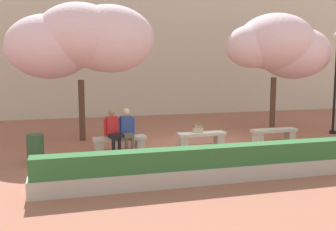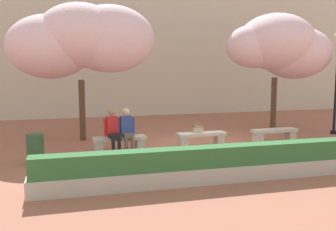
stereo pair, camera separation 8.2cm
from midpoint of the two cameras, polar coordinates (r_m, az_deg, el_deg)
ground_plane at (r=12.46m, az=5.03°, el=-4.51°), size 100.00×100.00×0.00m
building_facade at (r=21.72m, az=-4.11°, el=12.63°), size 28.00×4.00×9.06m
stone_bench_west_end at (r=11.76m, az=-6.84°, el=-3.79°), size 1.58×0.48×0.45m
stone_bench_near_west at (r=12.40m, az=5.05°, el=-3.18°), size 1.58×0.48×0.45m
stone_bench_center at (r=13.51m, az=15.36°, el=-2.54°), size 1.58×0.48×0.45m
person_seated_left at (r=11.61m, az=-7.80°, el=-1.93°), size 0.50×0.72×1.29m
person_seated_right at (r=11.67m, az=-5.79°, el=-1.85°), size 0.51×0.69×1.29m
handbag at (r=12.29m, az=4.55°, el=-1.92°), size 0.30×0.15×0.34m
cherry_tree_main at (r=13.57m, az=-12.39°, el=10.59°), size 4.86×3.00×4.58m
cherry_tree_secondary at (r=16.08m, az=16.05°, el=9.53°), size 4.23×3.12×4.51m
planter_hedge_foreground at (r=9.20m, az=12.89°, el=-6.54°), size 9.91×0.50×0.80m
trash_bin at (r=10.82m, az=-18.51°, el=-4.61°), size 0.44×0.44×0.78m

